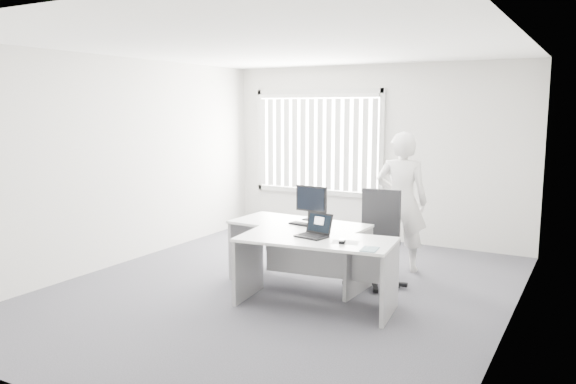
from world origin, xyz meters
The scene contains 18 objects.
ground centered at (0.00, 0.00, 0.00)m, with size 6.00×6.00×0.00m, color #5A5961.
wall_back centered at (0.00, 3.00, 1.40)m, with size 5.00×0.02×2.80m, color beige.
wall_front centered at (0.00, -3.00, 1.40)m, with size 5.00×0.02×2.80m, color beige.
wall_left centered at (-2.50, 0.00, 1.40)m, with size 0.02×6.00×2.80m, color beige.
wall_right centered at (2.50, 0.00, 1.40)m, with size 0.02×6.00×2.80m, color beige.
ceiling centered at (0.00, 0.00, 2.80)m, with size 5.00×6.00×0.02m, color white.
window centered at (-1.00, 2.96, 1.55)m, with size 2.32×0.06×1.76m, color #B5B5B0.
blinds centered at (-1.00, 2.90, 1.52)m, with size 2.20×0.10×1.50m, color silver, non-canonical shape.
desk_near centered at (0.60, -0.29, 0.54)m, with size 1.73×0.97×0.75m.
desk_far centered at (0.05, 0.36, 0.54)m, with size 1.67×0.84×0.75m.
office_chair centered at (0.89, 0.78, 0.35)m, with size 0.70×0.70×1.14m.
person centered at (0.96, 1.49, 0.91)m, with size 0.67×0.44×1.83m, color silver.
laptop centered at (0.55, -0.28, 0.88)m, with size 0.32×0.29×0.25m, color black, non-canonical shape.
paper_sheet centered at (0.95, -0.31, 0.75)m, with size 0.28×0.20×0.00m, color white.
mouse centered at (0.94, -0.37, 0.77)m, with size 0.06×0.10×0.04m, color #B6B6B9, non-canonical shape.
booklet centered at (1.28, -0.48, 0.76)m, with size 0.15×0.21×0.01m, color silver.
keyboard centered at (0.19, 0.26, 0.75)m, with size 0.41×0.14×0.02m, color black.
monitor centered at (0.10, 0.58, 0.96)m, with size 0.43×0.13×0.43m, color black, non-canonical shape.
Camera 1 is at (3.20, -5.51, 2.13)m, focal length 35.00 mm.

